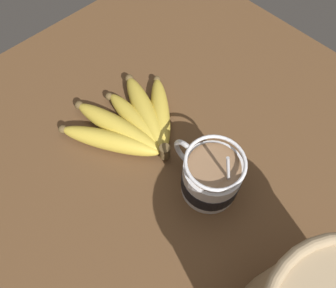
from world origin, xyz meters
TOP-DOWN VIEW (x-y plane):
  - table at (0.00, 0.00)cm, footprint 93.20×93.20cm
  - coffee_mug at (-8.77, -0.66)cm, footprint 13.75×9.98cm
  - banana_bunch at (10.09, 0.84)cm, footprint 21.76×24.56cm

SIDE VIEW (x-z plane):
  - table at x=0.00cm, z-range 0.00..2.76cm
  - banana_bunch at x=10.09cm, z-range 2.52..6.82cm
  - coffee_mug at x=-8.77cm, z-range 0.18..14.18cm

